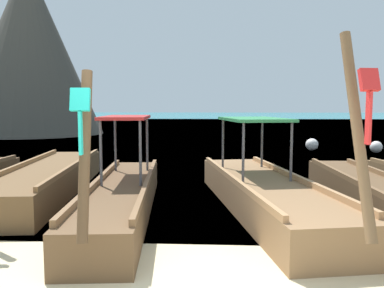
% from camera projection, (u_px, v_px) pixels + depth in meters
% --- Properties ---
extents(sea_water, '(120.00, 120.00, 0.00)m').
position_uv_depth(sea_water, '(212.00, 118.00, 65.51)').
color(sea_water, '#147A89').
rests_on(sea_water, ground).
extents(longtail_boat_blue_ribbon, '(2.03, 6.50, 2.40)m').
position_uv_depth(longtail_boat_blue_ribbon, '(48.00, 180.00, 9.25)').
color(longtail_boat_blue_ribbon, brown).
rests_on(longtail_boat_blue_ribbon, ground).
extents(longtail_boat_turquoise_ribbon, '(1.57, 6.18, 2.43)m').
position_uv_depth(longtail_boat_turquoise_ribbon, '(122.00, 196.00, 7.41)').
color(longtail_boat_turquoise_ribbon, brown).
rests_on(longtail_boat_turquoise_ribbon, ground).
extents(longtail_boat_red_ribbon, '(2.44, 6.71, 2.88)m').
position_uv_depth(longtail_boat_red_ribbon, '(264.00, 193.00, 7.72)').
color(longtail_boat_red_ribbon, olive).
rests_on(longtail_boat_red_ribbon, ground).
extents(longtail_boat_violet_ribbon, '(1.15, 7.29, 2.57)m').
position_uv_depth(longtail_boat_violet_ribbon, '(383.00, 199.00, 7.52)').
color(longtail_boat_violet_ribbon, brown).
rests_on(longtail_boat_violet_ribbon, ground).
extents(karst_rock, '(11.23, 10.14, 12.27)m').
position_uv_depth(karst_rock, '(25.00, 52.00, 28.65)').
color(karst_rock, '#47443D').
rests_on(karst_rock, ground).
extents(mooring_buoy_near, '(0.52, 0.52, 0.52)m').
position_uv_depth(mooring_buoy_near, '(376.00, 147.00, 17.21)').
color(mooring_buoy_near, white).
rests_on(mooring_buoy_near, sea_water).
extents(mooring_buoy_far, '(0.56, 0.56, 0.56)m').
position_uv_depth(mooring_buoy_far, '(312.00, 145.00, 18.10)').
color(mooring_buoy_far, white).
rests_on(mooring_buoy_far, sea_water).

